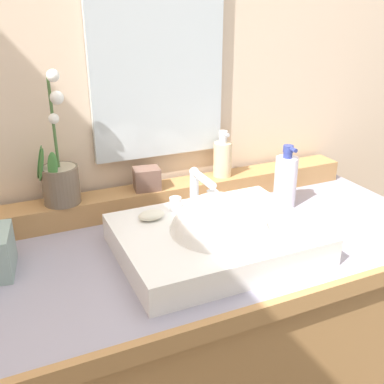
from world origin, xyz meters
name	(u,v)px	position (x,y,z in m)	size (l,w,h in m)	color
wall_back	(123,54)	(0.00, 0.41, 1.31)	(3.36, 0.20, 2.61)	beige
vanity_cabinet	(180,373)	(0.00, 0.00, 0.43)	(1.46, 0.62, 0.87)	#AE7C48
back_ledge	(147,199)	(0.00, 0.25, 0.90)	(1.38, 0.09, 0.07)	#AE7C48
sink_basin	(217,241)	(0.07, -0.07, 0.90)	(0.48, 0.37, 0.28)	white
soap_bar	(152,215)	(-0.06, 0.04, 0.95)	(0.07, 0.04, 0.02)	beige
potted_plant	(60,176)	(-0.25, 0.24, 1.01)	(0.11, 0.10, 0.36)	brown
soap_dispenser	(223,158)	(0.26, 0.25, 0.99)	(0.06, 0.06, 0.15)	beige
trinket_box	(147,179)	(0.00, 0.24, 0.97)	(0.08, 0.06, 0.07)	brown
lotion_bottle	(286,181)	(0.39, 0.10, 0.95)	(0.07, 0.07, 0.19)	white
mirror	(158,59)	(0.07, 0.30, 1.30)	(0.40, 0.02, 0.57)	silver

